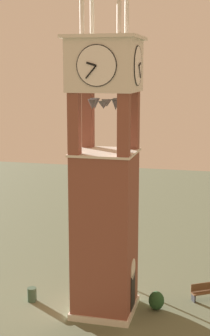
{
  "coord_description": "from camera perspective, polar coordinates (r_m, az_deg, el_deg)",
  "views": [
    {
      "loc": [
        -24.85,
        -6.19,
        12.97
      ],
      "look_at": [
        0.0,
        0.0,
        7.92
      ],
      "focal_mm": 54.26,
      "sensor_mm": 36.0,
      "label": 1
    }
  ],
  "objects": [
    {
      "name": "clock_tower",
      "position": [
        26.21,
        0.0,
        -1.17
      ],
      "size": [
        3.63,
        3.63,
        18.09
      ],
      "color": "brown",
      "rests_on": "ground"
    },
    {
      "name": "lamp_post",
      "position": [
        33.06,
        -1.94,
        -7.34
      ],
      "size": [
        0.36,
        0.36,
        3.53
      ],
      "color": "black",
      "rests_on": "ground"
    },
    {
      "name": "ground",
      "position": [
        28.7,
        -0.0,
        -15.7
      ],
      "size": [
        80.0,
        80.0,
        0.0
      ],
      "primitive_type": "plane",
      "color": "#5B664C"
    },
    {
      "name": "trash_bin",
      "position": [
        29.83,
        -8.21,
        -13.88
      ],
      "size": [
        0.52,
        0.52,
        0.8
      ],
      "primitive_type": "cylinder",
      "color": "#38513D",
      "rests_on": "ground"
    },
    {
      "name": "shrub_near_entry",
      "position": [
        28.74,
        5.79,
        -14.59
      ],
      "size": [
        0.85,
        0.85,
        1.03
      ],
      "primitive_type": "ellipsoid",
      "color": "#234C28",
      "rests_on": "ground"
    },
    {
      "name": "park_bench",
      "position": [
        30.25,
        11.11,
        -13.44
      ],
      "size": [
        1.21,
        1.59,
        0.95
      ],
      "color": "brown",
      "rests_on": "ground"
    }
  ]
}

